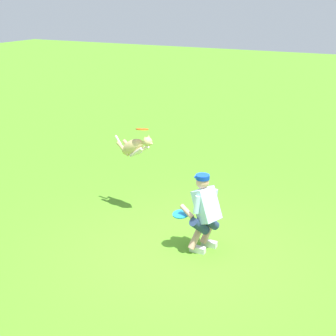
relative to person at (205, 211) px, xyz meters
name	(u,v)px	position (x,y,z in m)	size (l,w,h in m)	color
ground_plane	(185,252)	(0.24, 0.22, -0.70)	(60.00, 60.00, 0.00)	#529024
person	(205,211)	(0.00, 0.00, 0.00)	(0.68, 0.65, 1.29)	silver
dog	(134,147)	(1.82, -0.88, 0.56)	(0.97, 0.40, 0.56)	tan
frisbee_flying	(142,129)	(1.63, -0.85, 0.94)	(0.24, 0.24, 0.02)	#F05613
frisbee_held	(181,214)	(0.37, 0.12, -0.09)	(0.27, 0.27, 0.02)	#1D87D9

